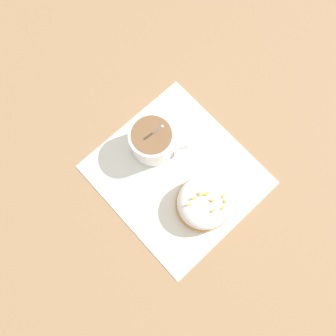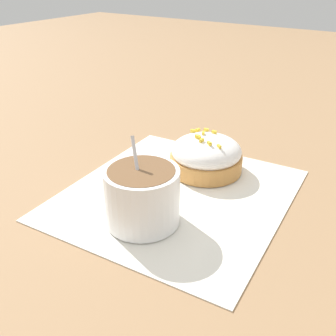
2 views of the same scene
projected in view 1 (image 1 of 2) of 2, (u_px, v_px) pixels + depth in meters
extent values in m
plane|color=#93704C|center=(177.00, 175.00, 0.64)|extent=(3.00, 3.00, 0.00)
cube|color=white|center=(177.00, 174.00, 0.64)|extent=(0.31, 0.29, 0.00)
cylinder|color=white|center=(154.00, 139.00, 0.62)|extent=(0.09, 0.09, 0.07)
cylinder|color=brown|center=(154.00, 134.00, 0.59)|extent=(0.08, 0.08, 0.01)
torus|color=white|center=(179.00, 144.00, 0.61)|extent=(0.04, 0.03, 0.04)
ellipsoid|color=silver|center=(167.00, 143.00, 0.64)|extent=(0.03, 0.03, 0.01)
cylinder|color=silver|center=(150.00, 135.00, 0.60)|extent=(0.03, 0.04, 0.09)
cylinder|color=#C18442|center=(204.00, 203.00, 0.61)|extent=(0.10, 0.10, 0.02)
ellipsoid|color=white|center=(205.00, 202.00, 0.59)|extent=(0.10, 0.10, 0.04)
cube|color=yellow|center=(207.00, 194.00, 0.57)|extent=(0.00, 0.01, 0.00)
cube|color=yellow|center=(189.00, 204.00, 0.57)|extent=(0.01, 0.01, 0.00)
cube|color=yellow|center=(194.00, 198.00, 0.57)|extent=(0.01, 0.01, 0.00)
cube|color=yellow|center=(214.00, 209.00, 0.57)|extent=(0.00, 0.01, 0.00)
cube|color=yellow|center=(205.00, 194.00, 0.57)|extent=(0.00, 0.01, 0.00)
cube|color=yellow|center=(212.00, 200.00, 0.57)|extent=(0.01, 0.01, 0.00)
cube|color=yellow|center=(223.00, 208.00, 0.57)|extent=(0.00, 0.01, 0.00)
cube|color=yellow|center=(225.00, 201.00, 0.58)|extent=(0.01, 0.00, 0.00)
cube|color=yellow|center=(223.00, 196.00, 0.58)|extent=(0.01, 0.01, 0.00)
cube|color=yellow|center=(199.00, 194.00, 0.57)|extent=(0.01, 0.00, 0.00)
cube|color=yellow|center=(194.00, 198.00, 0.57)|extent=(0.01, 0.01, 0.00)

